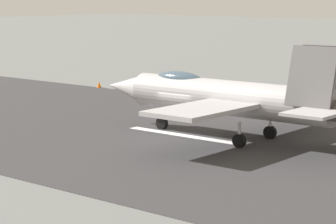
# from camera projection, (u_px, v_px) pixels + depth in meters

# --- Properties ---
(ground_plane) EXTENTS (400.00, 400.00, 0.00)m
(ground_plane) POSITION_uv_depth(u_px,v_px,m) (176.00, 135.00, 44.04)
(ground_plane) COLOR slate
(runway_strip) EXTENTS (240.00, 26.00, 0.02)m
(runway_strip) POSITION_uv_depth(u_px,v_px,m) (176.00, 134.00, 44.02)
(runway_strip) COLOR #323132
(runway_strip) RESTS_ON ground
(fighter_jet) EXTENTS (17.57, 14.17, 5.69)m
(fighter_jet) POSITION_uv_depth(u_px,v_px,m) (227.00, 97.00, 42.34)
(fighter_jet) COLOR #AAA6A8
(fighter_jet) RESTS_ON ground
(marker_cone_mid) EXTENTS (0.44, 0.44, 0.55)m
(marker_cone_mid) POSITION_uv_depth(u_px,v_px,m) (277.00, 104.00, 54.41)
(marker_cone_mid) COLOR orange
(marker_cone_mid) RESTS_ON ground
(marker_cone_far) EXTENTS (0.44, 0.44, 0.55)m
(marker_cone_far) POSITION_uv_depth(u_px,v_px,m) (99.00, 85.00, 66.22)
(marker_cone_far) COLOR orange
(marker_cone_far) RESTS_ON ground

